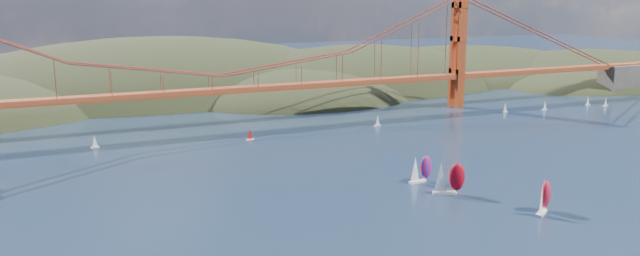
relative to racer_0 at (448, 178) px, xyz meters
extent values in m
ellipsoid|color=black|center=(-44.50, 236.03, -21.71)|extent=(300.00, 180.00, 96.00)
ellipsoid|color=black|center=(75.50, 206.03, -18.21)|extent=(220.00, 140.00, 76.00)
ellipsoid|color=black|center=(25.50, 176.03, -13.31)|extent=(140.00, 110.00, 48.00)
ellipsoid|color=black|center=(165.50, 226.03, -15.41)|extent=(260.00, 160.00, 60.00)
ellipsoid|color=black|center=(250.50, 186.03, -14.01)|extent=(220.00, 150.00, 52.00)
ellipsoid|color=black|center=(205.50, 146.03, -9.81)|extent=(120.00, 90.00, 28.00)
cube|color=#973E1D|center=(-34.50, 116.03, 11.09)|extent=(440.00, 7.00, 1.60)
cube|color=maroon|center=(-34.50, 116.03, 9.89)|extent=(440.00, 7.00, 0.80)
cube|color=maroon|center=(85.50, 116.03, 22.59)|extent=(4.00, 8.50, 55.00)
cube|color=#4C443D|center=(199.50, 116.03, 3.09)|extent=(24.00, 12.00, 16.00)
cube|color=#973E1D|center=(211.50, 116.03, 11.09)|extent=(52.00, 7.00, 1.60)
cube|color=silver|center=(-0.98, 0.42, -4.52)|extent=(6.60, 4.20, 0.77)
cylinder|color=#99999E|center=(-0.68, 0.30, 0.67)|extent=(0.10, 0.10, 9.62)
cone|color=white|center=(-2.04, 0.88, 0.19)|extent=(4.72, 4.72, 8.47)
ellipsoid|color=#A30514|center=(2.26, -0.98, 0.19)|extent=(5.24, 4.37, 8.08)
cube|color=white|center=(12.59, -23.61, -4.56)|extent=(5.73, 4.56, 0.70)
cylinder|color=#99999E|center=(12.83, -23.45, 0.14)|extent=(0.09, 0.09, 8.70)
cone|color=white|center=(11.72, -24.19, -0.30)|extent=(4.50, 4.50, 7.66)
ellipsoid|color=red|center=(15.25, -21.85, -0.30)|extent=(4.79, 4.37, 7.31)
cube|color=white|center=(-2.00, 12.81, -4.57)|extent=(5.76, 2.12, 0.68)
cylinder|color=#99999E|center=(-1.72, 12.83, -0.01)|extent=(0.08, 0.08, 8.45)
cone|color=white|center=(-3.01, 12.71, -0.43)|extent=(3.45, 3.45, 7.44)
ellipsoid|color=red|center=(1.08, 13.11, -0.43)|extent=(4.17, 2.85, 7.10)
cube|color=silver|center=(-88.16, 97.79, -4.66)|extent=(3.00, 1.00, 0.50)
cone|color=white|center=(-88.16, 97.79, -2.31)|extent=(2.00, 2.00, 4.20)
cube|color=silver|center=(97.93, 93.19, -4.66)|extent=(3.00, 1.00, 0.50)
cone|color=white|center=(97.93, 93.19, -2.31)|extent=(2.00, 2.00, 4.20)
cube|color=silver|center=(120.15, 90.54, -4.66)|extent=(3.00, 1.00, 0.50)
cone|color=white|center=(120.15, 90.54, -2.31)|extent=(2.00, 2.00, 4.20)
cube|color=silver|center=(150.30, 92.39, -4.66)|extent=(3.00, 1.00, 0.50)
cone|color=white|center=(150.30, 92.39, -2.31)|extent=(2.00, 2.00, 4.20)
cube|color=silver|center=(156.18, 86.51, -4.66)|extent=(3.00, 1.00, 0.50)
cone|color=white|center=(156.18, 86.51, -2.31)|extent=(2.00, 2.00, 4.20)
cube|color=silver|center=(26.68, 90.16, -4.66)|extent=(3.00, 1.00, 0.50)
cone|color=white|center=(26.68, 90.16, -2.31)|extent=(2.00, 2.00, 4.20)
cube|color=silver|center=(-31.71, 86.85, -4.66)|extent=(3.00, 1.00, 0.50)
cone|color=red|center=(-31.71, 86.85, -2.31)|extent=(2.00, 2.00, 4.20)
camera|label=1|loc=(-101.28, -141.01, 51.10)|focal=35.00mm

